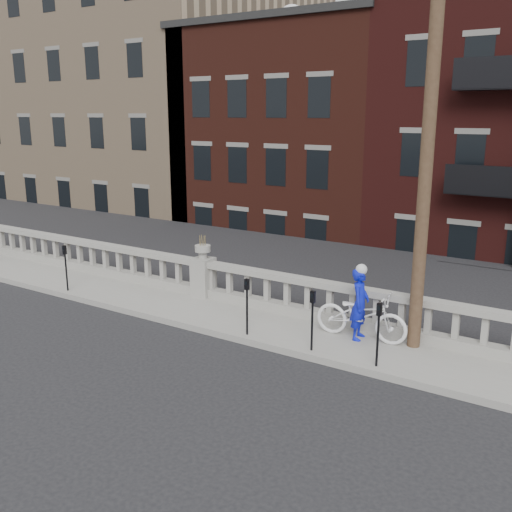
# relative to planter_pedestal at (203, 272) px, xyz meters

# --- Properties ---
(ground) EXTENTS (120.00, 120.00, 0.00)m
(ground) POSITION_rel_planter_pedestal_xyz_m (0.00, -3.95, -0.83)
(ground) COLOR black
(ground) RESTS_ON ground
(sidewalk) EXTENTS (32.00, 2.20, 0.15)m
(sidewalk) POSITION_rel_planter_pedestal_xyz_m (0.00, -0.95, -0.76)
(sidewalk) COLOR gray
(sidewalk) RESTS_ON ground
(balustrade) EXTENTS (28.00, 0.34, 1.03)m
(balustrade) POSITION_rel_planter_pedestal_xyz_m (0.00, 0.00, -0.19)
(balustrade) COLOR gray
(balustrade) RESTS_ON sidewalk
(planter_pedestal) EXTENTS (0.55, 0.55, 1.76)m
(planter_pedestal) POSITION_rel_planter_pedestal_xyz_m (0.00, 0.00, 0.00)
(planter_pedestal) COLOR gray
(planter_pedestal) RESTS_ON sidewalk
(lower_level) EXTENTS (80.00, 44.00, 20.80)m
(lower_level) POSITION_rel_planter_pedestal_xyz_m (0.56, 19.09, 1.80)
(lower_level) COLOR #605E59
(lower_level) RESTS_ON ground
(utility_pole) EXTENTS (1.60, 0.28, 10.00)m
(utility_pole) POSITION_rel_planter_pedestal_xyz_m (6.20, -0.35, 4.41)
(utility_pole) COLOR #422D1E
(utility_pole) RESTS_ON sidewalk
(parking_meter_b) EXTENTS (0.10, 0.09, 1.36)m
(parking_meter_b) POSITION_rel_planter_pedestal_xyz_m (-3.65, -1.80, 0.17)
(parking_meter_b) COLOR black
(parking_meter_b) RESTS_ON sidewalk
(parking_meter_c) EXTENTS (0.10, 0.09, 1.36)m
(parking_meter_c) POSITION_rel_planter_pedestal_xyz_m (2.69, -1.80, 0.17)
(parking_meter_c) COLOR black
(parking_meter_c) RESTS_ON sidewalk
(parking_meter_d) EXTENTS (0.10, 0.09, 1.36)m
(parking_meter_d) POSITION_rel_planter_pedestal_xyz_m (4.39, -1.80, 0.17)
(parking_meter_d) COLOR black
(parking_meter_d) RESTS_ON sidewalk
(parking_meter_e) EXTENTS (0.10, 0.09, 1.36)m
(parking_meter_e) POSITION_rel_planter_pedestal_xyz_m (5.89, -1.80, 0.17)
(parking_meter_e) COLOR black
(parking_meter_e) RESTS_ON sidewalk
(bicycle) EXTENTS (2.20, 0.88, 1.13)m
(bicycle) POSITION_rel_planter_pedestal_xyz_m (5.03, -0.59, -0.11)
(bicycle) COLOR white
(bicycle) RESTS_ON sidewalk
(cyclist) EXTENTS (0.48, 0.66, 1.67)m
(cyclist) POSITION_rel_planter_pedestal_xyz_m (4.99, -0.61, 0.16)
(cyclist) COLOR #0D17C7
(cyclist) RESTS_ON sidewalk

